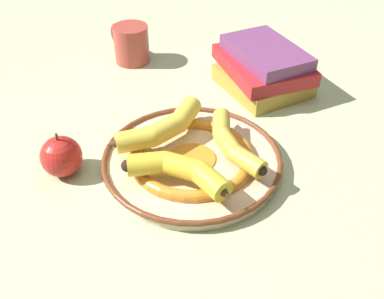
{
  "coord_description": "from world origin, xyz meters",
  "views": [
    {
      "loc": [
        -0.37,
        0.42,
        0.5
      ],
      "look_at": [
        0.01,
        -0.02,
        0.04
      ],
      "focal_mm": 42.0,
      "sensor_mm": 36.0,
      "label": 1
    }
  ],
  "objects": [
    {
      "name": "banana_c",
      "position": [
        0.08,
        -0.01,
        0.05
      ],
      "size": [
        0.08,
        0.2,
        0.04
      ],
      "rotation": [
        0.0,
        0.0,
        -1.68
      ],
      "color": "yellow",
      "rests_on": "decorative_bowl"
    },
    {
      "name": "banana_a",
      "position": [
        -0.03,
        -0.07,
        0.04
      ],
      "size": [
        0.16,
        0.11,
        0.03
      ],
      "rotation": [
        0.0,
        0.0,
        2.63
      ],
      "color": "gold",
      "rests_on": "decorative_bowl"
    },
    {
      "name": "banana_b",
      "position": [
        -0.02,
        0.04,
        0.05
      ],
      "size": [
        0.18,
        0.09,
        0.04
      ],
      "rotation": [
        0.0,
        0.0,
        0.33
      ],
      "color": "yellow",
      "rests_on": "decorative_bowl"
    },
    {
      "name": "coffee_mug",
      "position": [
        0.36,
        -0.21,
        0.04
      ],
      "size": [
        0.13,
        0.08,
        0.09
      ],
      "rotation": [
        0.0,
        0.0,
        6.11
      ],
      "color": "#B24238",
      "rests_on": "ground_plane"
    },
    {
      "name": "ground_plane",
      "position": [
        0.0,
        0.0,
        0.0
      ],
      "size": [
        2.8,
        2.8,
        0.0
      ],
      "primitive_type": "plane",
      "color": "#B2C693"
    },
    {
      "name": "decorative_bowl",
      "position": [
        0.01,
        -0.02,
        0.01
      ],
      "size": [
        0.3,
        0.3,
        0.03
      ],
      "color": "beige",
      "rests_on": "ground_plane"
    },
    {
      "name": "book_stack",
      "position": [
        0.07,
        -0.31,
        0.04
      ],
      "size": [
        0.25,
        0.23,
        0.09
      ],
      "rotation": [
        0.0,
        0.0,
        5.88
      ],
      "color": "#B28933",
      "rests_on": "ground_plane"
    },
    {
      "name": "apple",
      "position": [
        0.16,
        0.13,
        0.03
      ],
      "size": [
        0.07,
        0.07,
        0.08
      ],
      "color": "red",
      "rests_on": "ground_plane"
    }
  ]
}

